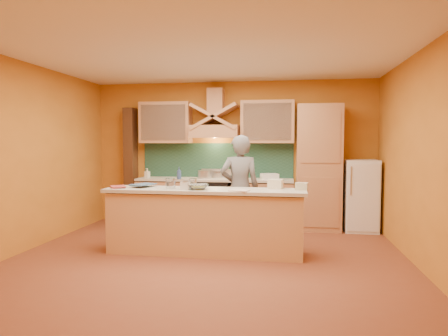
% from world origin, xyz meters
% --- Properties ---
extents(floor, '(5.50, 5.00, 0.01)m').
position_xyz_m(floor, '(0.00, 0.00, 0.00)').
color(floor, brown).
rests_on(floor, ground).
extents(ceiling, '(5.50, 5.00, 0.01)m').
position_xyz_m(ceiling, '(0.00, 0.00, 2.80)').
color(ceiling, white).
rests_on(ceiling, wall_back).
extents(wall_back, '(5.50, 0.02, 2.80)m').
position_xyz_m(wall_back, '(0.00, 2.50, 1.40)').
color(wall_back, '#C77A26').
rests_on(wall_back, floor).
extents(wall_front, '(5.50, 0.02, 2.80)m').
position_xyz_m(wall_front, '(0.00, -2.50, 1.40)').
color(wall_front, '#C77A26').
rests_on(wall_front, floor).
extents(wall_left, '(0.02, 5.00, 2.80)m').
position_xyz_m(wall_left, '(-2.75, 0.00, 1.40)').
color(wall_left, '#C77A26').
rests_on(wall_left, floor).
extents(wall_right, '(0.02, 5.00, 2.80)m').
position_xyz_m(wall_right, '(2.75, 0.00, 1.40)').
color(wall_right, '#C77A26').
rests_on(wall_right, floor).
extents(base_cabinet_left, '(1.10, 0.60, 0.86)m').
position_xyz_m(base_cabinet_left, '(-1.25, 2.20, 0.43)').
color(base_cabinet_left, tan).
rests_on(base_cabinet_left, floor).
extents(base_cabinet_right, '(1.10, 0.60, 0.86)m').
position_xyz_m(base_cabinet_right, '(0.65, 2.20, 0.43)').
color(base_cabinet_right, tan).
rests_on(base_cabinet_right, floor).
extents(counter_top, '(3.00, 0.62, 0.04)m').
position_xyz_m(counter_top, '(-0.30, 2.20, 0.90)').
color(counter_top, beige).
rests_on(counter_top, base_cabinet_left).
extents(stove, '(0.60, 0.58, 0.90)m').
position_xyz_m(stove, '(-0.30, 2.20, 0.45)').
color(stove, black).
rests_on(stove, floor).
extents(backsplash, '(3.00, 0.03, 0.70)m').
position_xyz_m(backsplash, '(-0.30, 2.48, 1.25)').
color(backsplash, '#1C3D30').
rests_on(backsplash, wall_back).
extents(range_hood, '(0.92, 0.50, 0.24)m').
position_xyz_m(range_hood, '(-0.30, 2.25, 1.82)').
color(range_hood, tan).
rests_on(range_hood, wall_back).
extents(hood_chimney, '(0.30, 0.30, 0.50)m').
position_xyz_m(hood_chimney, '(-0.30, 2.35, 2.40)').
color(hood_chimney, tan).
rests_on(hood_chimney, wall_back).
extents(upper_cabinet_left, '(1.00, 0.35, 0.80)m').
position_xyz_m(upper_cabinet_left, '(-1.30, 2.33, 2.00)').
color(upper_cabinet_left, tan).
rests_on(upper_cabinet_left, wall_back).
extents(upper_cabinet_right, '(1.00, 0.35, 0.80)m').
position_xyz_m(upper_cabinet_right, '(0.70, 2.33, 2.00)').
color(upper_cabinet_right, tan).
rests_on(upper_cabinet_right, wall_back).
extents(pantry_column, '(0.80, 0.60, 2.30)m').
position_xyz_m(pantry_column, '(1.65, 2.20, 1.15)').
color(pantry_column, tan).
rests_on(pantry_column, floor).
extents(fridge, '(0.58, 0.60, 1.30)m').
position_xyz_m(fridge, '(2.40, 2.20, 0.65)').
color(fridge, white).
rests_on(fridge, floor).
extents(trim_column_left, '(0.20, 0.30, 2.30)m').
position_xyz_m(trim_column_left, '(-2.05, 2.35, 1.15)').
color(trim_column_left, '#472816').
rests_on(trim_column_left, floor).
extents(island_body, '(2.80, 0.55, 0.88)m').
position_xyz_m(island_body, '(-0.10, 0.30, 0.44)').
color(island_body, '#DEAA71').
rests_on(island_body, floor).
extents(island_top, '(2.90, 0.62, 0.05)m').
position_xyz_m(island_top, '(-0.10, 0.30, 0.92)').
color(island_top, beige).
rests_on(island_top, island_body).
extents(person, '(0.68, 0.50, 1.73)m').
position_xyz_m(person, '(0.33, 1.03, 0.87)').
color(person, slate).
rests_on(person, floor).
extents(pot_large, '(0.30, 0.30, 0.16)m').
position_xyz_m(pot_large, '(-0.50, 2.19, 0.98)').
color(pot_large, silver).
rests_on(pot_large, stove).
extents(pot_small, '(0.26, 0.26, 0.13)m').
position_xyz_m(pot_small, '(-0.26, 2.38, 0.96)').
color(pot_small, silver).
rests_on(pot_small, stove).
extents(soap_bottle_a, '(0.11, 0.11, 0.18)m').
position_xyz_m(soap_bottle_a, '(-1.64, 2.18, 1.01)').
color(soap_bottle_a, silver).
rests_on(soap_bottle_a, counter_top).
extents(soap_bottle_b, '(0.11, 0.11, 0.23)m').
position_xyz_m(soap_bottle_b, '(-0.93, 1.94, 1.04)').
color(soap_bottle_b, '#324B8B').
rests_on(soap_bottle_b, counter_top).
extents(bowl_back, '(0.29, 0.29, 0.08)m').
position_xyz_m(bowl_back, '(0.70, 2.20, 0.96)').
color(bowl_back, silver).
rests_on(bowl_back, counter_top).
extents(dish_rack, '(0.36, 0.32, 0.11)m').
position_xyz_m(dish_rack, '(0.75, 2.19, 0.97)').
color(dish_rack, white).
rests_on(dish_rack, counter_top).
extents(book_lower, '(0.32, 0.35, 0.03)m').
position_xyz_m(book_lower, '(-1.48, 0.18, 0.96)').
color(book_lower, '#A93D3C').
rests_on(book_lower, island_top).
extents(book_upper, '(0.37, 0.42, 0.03)m').
position_xyz_m(book_upper, '(-1.17, 0.43, 0.98)').
color(book_upper, '#395A7F').
rests_on(book_upper, island_top).
extents(jar_large, '(0.19, 0.19, 0.15)m').
position_xyz_m(jar_large, '(-0.59, 0.23, 1.02)').
color(jar_large, silver).
rests_on(jar_large, island_top).
extents(jar_small, '(0.12, 0.12, 0.15)m').
position_xyz_m(jar_small, '(-0.26, 0.24, 1.02)').
color(jar_small, white).
rests_on(jar_small, island_top).
extents(kitchen_scale, '(0.13, 0.13, 0.11)m').
position_xyz_m(kitchen_scale, '(-0.35, 0.19, 1.00)').
color(kitchen_scale, silver).
rests_on(kitchen_scale, island_top).
extents(mixing_bowl, '(0.38, 0.38, 0.08)m').
position_xyz_m(mixing_bowl, '(-0.17, 0.21, 0.98)').
color(mixing_bowl, silver).
rests_on(mixing_bowl, island_top).
extents(cloth, '(0.30, 0.26, 0.02)m').
position_xyz_m(cloth, '(0.43, 0.11, 0.95)').
color(cloth, beige).
rests_on(cloth, island_top).
extents(grocery_bag_a, '(0.23, 0.19, 0.13)m').
position_xyz_m(grocery_bag_a, '(0.91, 0.50, 1.01)').
color(grocery_bag_a, beige).
rests_on(grocery_bag_a, island_top).
extents(grocery_bag_b, '(0.19, 0.16, 0.10)m').
position_xyz_m(grocery_bag_b, '(1.28, 0.37, 1.00)').
color(grocery_bag_b, beige).
rests_on(grocery_bag_b, island_top).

